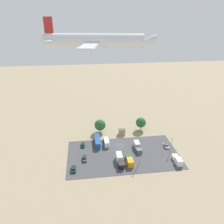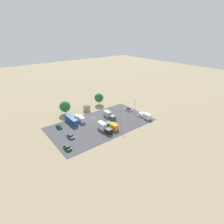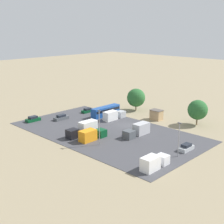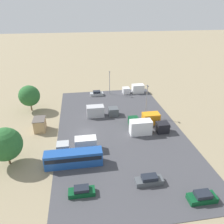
% 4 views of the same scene
% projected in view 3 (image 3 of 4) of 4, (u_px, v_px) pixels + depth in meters
% --- Properties ---
extents(ground_plane, '(400.00, 400.00, 0.00)m').
position_uv_depth(ground_plane, '(126.00, 126.00, 91.00)').
color(ground_plane, gray).
extents(parking_lot_surface, '(52.60, 29.45, 0.08)m').
position_uv_depth(parking_lot_surface, '(107.00, 132.00, 85.41)').
color(parking_lot_surface, '#424247').
rests_on(parking_lot_surface, ground).
extents(shed_building, '(3.70, 2.77, 3.13)m').
position_uv_depth(shed_building, '(156.00, 115.00, 96.35)').
color(shed_building, tan).
rests_on(shed_building, ground).
extents(bus, '(2.48, 10.76, 3.06)m').
position_uv_depth(bus, '(106.00, 111.00, 100.29)').
color(bus, '#1E4C9E').
rests_on(bus, ground).
extents(parked_car_0, '(1.73, 4.27, 1.46)m').
position_uv_depth(parked_car_0, '(88.00, 110.00, 104.72)').
color(parked_car_0, '#0C4723').
rests_on(parked_car_0, ground).
extents(parked_car_1, '(1.78, 4.76, 1.60)m').
position_uv_depth(parked_car_1, '(61.00, 118.00, 96.36)').
color(parked_car_1, '#4C5156').
rests_on(parked_car_1, ground).
extents(parked_car_2, '(1.97, 4.44, 1.59)m').
position_uv_depth(parked_car_2, '(33.00, 119.00, 94.72)').
color(parked_car_2, '#0C4723').
rests_on(parked_car_2, ground).
extents(parked_car_3, '(1.91, 4.29, 1.59)m').
position_uv_depth(parked_car_3, '(186.00, 148.00, 72.38)').
color(parked_car_3, '#ADB2B7').
rests_on(parked_car_3, ground).
extents(parked_truck_0, '(2.53, 8.52, 2.98)m').
position_uv_depth(parked_truck_0, '(138.00, 130.00, 82.40)').
color(parked_truck_0, '#4C5156').
rests_on(parked_truck_0, ground).
extents(parked_truck_1, '(2.31, 8.16, 2.82)m').
position_uv_depth(parked_truck_1, '(113.00, 115.00, 96.50)').
color(parked_truck_1, '#ADB2B7').
rests_on(parked_truck_1, ground).
extents(parked_truck_2, '(2.43, 7.19, 2.87)m').
position_uv_depth(parked_truck_2, '(154.00, 162.00, 62.93)').
color(parked_truck_2, silver).
rests_on(parked_truck_2, ground).
extents(parked_truck_3, '(2.44, 9.26, 3.43)m').
position_uv_depth(parked_truck_3, '(84.00, 129.00, 82.62)').
color(parked_truck_3, black).
rests_on(parked_truck_3, ground).
extents(parked_truck_4, '(2.55, 7.75, 2.82)m').
position_uv_depth(parked_truck_4, '(92.00, 135.00, 79.03)').
color(parked_truck_4, '#0C4723').
rests_on(parked_truck_4, ground).
extents(tree_near_shed, '(6.25, 6.25, 7.58)m').
position_uv_depth(tree_near_shed, '(136.00, 98.00, 106.42)').
color(tree_near_shed, brown).
rests_on(tree_near_shed, ground).
extents(tree_apron_mid, '(5.80, 5.80, 7.46)m').
position_uv_depth(tree_apron_mid, '(198.00, 110.00, 90.45)').
color(tree_apron_mid, brown).
rests_on(tree_apron_mid, ground).
extents(light_pole_lot_centre, '(0.90, 0.28, 8.78)m').
position_uv_depth(light_pole_lot_centre, '(99.00, 126.00, 74.53)').
color(light_pole_lot_centre, gray).
rests_on(light_pole_lot_centre, ground).
extents(light_pole_lot_edge, '(0.90, 0.28, 7.85)m').
position_uv_depth(light_pole_lot_edge, '(179.00, 138.00, 67.94)').
color(light_pole_lot_edge, gray).
rests_on(light_pole_lot_edge, ground).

